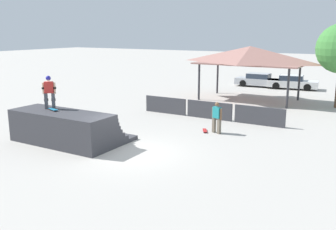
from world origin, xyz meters
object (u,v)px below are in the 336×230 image
at_px(skateboard_on_ground, 205,131).
at_px(parked_car_silver, 259,80).
at_px(parked_car_white, 292,82).
at_px(skateboard_on_deck, 53,109).
at_px(skater_on_deck, 49,90).
at_px(bystander_walking, 217,116).

bearing_deg(skateboard_on_ground, parked_car_silver, 159.37).
bearing_deg(parked_car_white, skateboard_on_deck, -111.74).
height_order(skateboard_on_deck, skateboard_on_ground, skateboard_on_deck).
bearing_deg(skateboard_on_ground, skater_on_deck, -77.60).
bearing_deg(skateboard_on_ground, skateboard_on_deck, -74.23).
xyz_separation_m(bystander_walking, parked_car_white, (-0.08, 17.70, -0.31)).
height_order(bystander_walking, parked_car_white, bystander_walking).
bearing_deg(skateboard_on_deck, skateboard_on_ground, 65.41).
distance_m(skater_on_deck, parked_car_white, 23.81).
distance_m(skater_on_deck, bystander_walking, 8.45).
bearing_deg(skater_on_deck, parked_car_silver, 43.27).
height_order(skater_on_deck, parked_car_white, skater_on_deck).
xyz_separation_m(skater_on_deck, skateboard_on_deck, (0.43, -0.22, -0.86)).
bearing_deg(parked_car_white, parked_car_silver, 174.99).
relative_size(bystander_walking, skateboard_on_ground, 2.14).
height_order(skateboard_on_deck, parked_car_silver, skateboard_on_deck).
bearing_deg(bystander_walking, skater_on_deck, 57.55).
bearing_deg(skateboard_on_deck, bystander_walking, 62.49).
bearing_deg(parked_car_silver, parked_car_white, 1.56).
bearing_deg(skateboard_on_deck, skater_on_deck, 173.65).
bearing_deg(skateboard_on_deck, parked_car_white, 96.42).
bearing_deg(parked_car_white, bystander_walking, -96.90).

